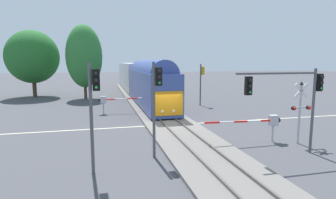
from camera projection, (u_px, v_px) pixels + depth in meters
The scene contains 13 objects.
ground_plane at pixel (170, 125), 23.39m from camera, with size 220.00×220.00×0.00m, color #47474C.
road_centre_stripe at pixel (170, 125), 23.39m from camera, with size 44.00×0.20×0.01m.
railway_track at pixel (170, 124), 23.38m from camera, with size 4.40×80.00×0.32m.
commuter_train at pixel (139, 78), 41.40m from camera, with size 3.04×39.42×5.16m.
crossing_gate_near at pixel (266, 122), 18.23m from camera, with size 5.41×0.40×1.80m.
crossing_signal_mast at pixel (300, 106), 17.73m from camera, with size 1.36×0.44×4.08m.
crossing_gate_far at pixel (111, 100), 28.23m from camera, with size 6.56×0.40×1.80m.
traffic_signal_near_left at pixel (94, 100), 12.79m from camera, with size 0.53×0.38×5.30m.
traffic_signal_median at pixel (156, 94), 15.05m from camera, with size 0.53×0.38×5.33m.
traffic_signal_near_right at pixel (292, 90), 15.41m from camera, with size 5.40×0.38×4.95m.
traffic_signal_far_side at pixel (202, 78), 33.16m from camera, with size 0.53×0.38×4.99m.
pine_left_background at pixel (32, 57), 40.80m from camera, with size 7.57×7.57×9.85m.
oak_behind_train at pixel (84, 56), 38.72m from camera, with size 4.99×4.99×10.41m.
Camera 1 is at (-5.66, -22.16, 5.38)m, focal length 29.52 mm.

